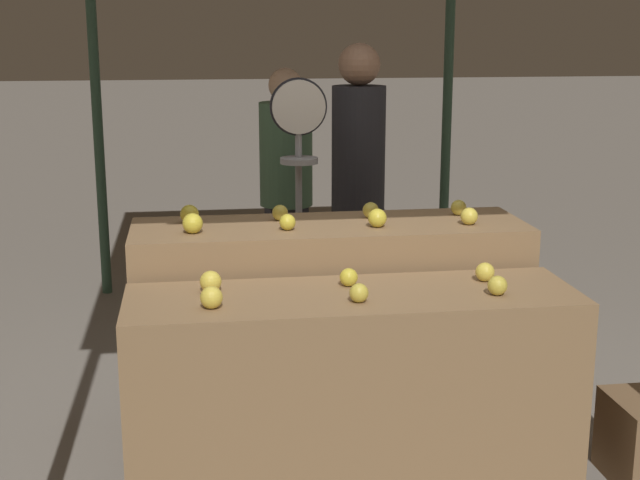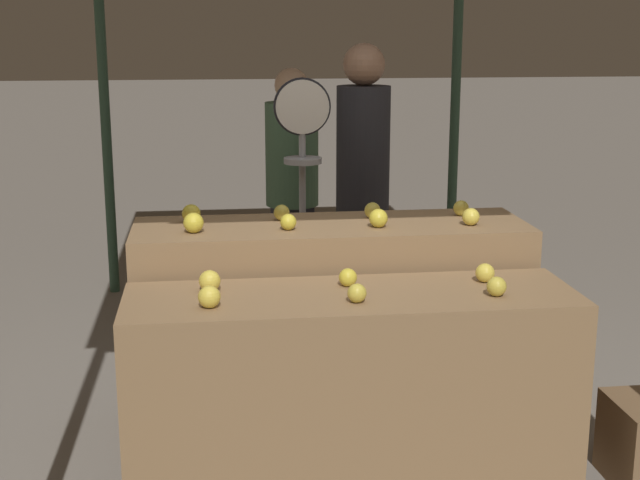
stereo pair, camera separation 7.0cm
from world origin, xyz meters
TOP-DOWN VIEW (x-y plane):
  - display_counter_front at (0.00, 0.00)m, footprint 1.80×0.55m
  - display_counter_back at (0.00, 0.60)m, footprint 1.80×0.55m
  - apple_front_0 at (-0.56, -0.11)m, footprint 0.09×0.09m
  - apple_front_1 at (0.00, -0.11)m, footprint 0.07×0.07m
  - apple_front_2 at (0.55, -0.10)m, footprint 0.08×0.08m
  - apple_front_3 at (-0.56, 0.11)m, footprint 0.09×0.09m
  - apple_front_4 at (-0.00, 0.11)m, footprint 0.07×0.07m
  - apple_front_5 at (0.57, 0.10)m, footprint 0.08×0.08m
  - apple_back_0 at (-0.62, 0.50)m, footprint 0.09×0.09m
  - apple_back_1 at (-0.20, 0.50)m, footprint 0.07×0.07m
  - apple_back_2 at (0.20, 0.50)m, footprint 0.08×0.08m
  - apple_back_3 at (0.62, 0.50)m, footprint 0.08×0.08m
  - apple_back_4 at (-0.63, 0.71)m, footprint 0.09×0.09m
  - apple_back_5 at (-0.22, 0.71)m, footprint 0.07×0.07m
  - apple_back_6 at (0.21, 0.70)m, footprint 0.08×0.08m
  - apple_back_7 at (0.64, 0.70)m, footprint 0.07×0.07m
  - produce_scale at (-0.05, 1.31)m, footprint 0.30×0.20m
  - person_vendor_at_scale at (0.32, 1.63)m, footprint 0.41×0.41m
  - person_customer_left at (-0.02, 2.30)m, footprint 0.39×0.39m

SIDE VIEW (x-z plane):
  - display_counter_front at x=0.00m, z-range 0.00..0.85m
  - display_counter_back at x=0.00m, z-range 0.00..1.00m
  - apple_front_1 at x=0.00m, z-range 0.85..0.92m
  - apple_front_4 at x=0.00m, z-range 0.85..0.92m
  - apple_front_2 at x=0.55m, z-range 0.85..0.92m
  - apple_front_5 at x=0.57m, z-range 0.85..0.92m
  - apple_front_0 at x=-0.56m, z-range 0.85..0.93m
  - apple_front_3 at x=-0.56m, z-range 0.85..0.93m
  - person_customer_left at x=-0.02m, z-range 0.13..1.75m
  - apple_back_1 at x=-0.20m, z-range 1.00..1.07m
  - apple_back_5 at x=-0.22m, z-range 1.00..1.07m
  - apple_back_7 at x=0.64m, z-range 1.00..1.07m
  - apple_back_6 at x=0.21m, z-range 1.00..1.07m
  - apple_back_3 at x=0.62m, z-range 1.00..1.07m
  - apple_back_2 at x=0.20m, z-range 1.00..1.08m
  - apple_back_4 at x=-0.63m, z-range 1.00..1.08m
  - apple_back_0 at x=-0.62m, z-range 1.00..1.08m
  - person_vendor_at_scale at x=0.32m, z-range 0.17..1.95m
  - produce_scale at x=-0.05m, z-range 0.38..1.99m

